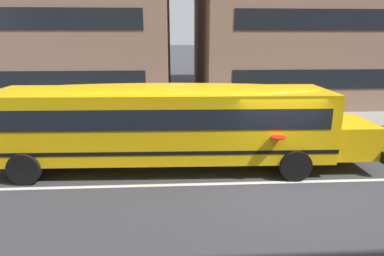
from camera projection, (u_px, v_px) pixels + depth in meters
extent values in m
plane|color=#38383D|center=(279.00, 182.00, 9.47)|extent=(400.00, 400.00, 0.00)
cube|color=gray|center=(234.00, 120.00, 16.67)|extent=(120.00, 3.00, 0.01)
cube|color=silver|center=(279.00, 182.00, 9.47)|extent=(110.00, 0.16, 0.01)
cube|color=yellow|center=(163.00, 122.00, 10.23)|extent=(10.60, 2.65, 2.11)
cube|color=yellow|center=(344.00, 136.00, 10.56)|extent=(1.58, 2.05, 1.05)
cube|color=black|center=(365.00, 146.00, 10.68)|extent=(0.25, 2.40, 0.34)
cube|color=black|center=(0.00, 150.00, 10.31)|extent=(0.25, 2.40, 0.34)
cube|color=black|center=(163.00, 111.00, 10.13)|extent=(9.96, 2.68, 0.61)
cube|color=black|center=(163.00, 141.00, 10.40)|extent=(10.62, 2.68, 0.11)
ellipsoid|color=yellow|center=(162.00, 90.00, 9.94)|extent=(10.17, 2.45, 0.34)
cylinder|color=red|center=(278.00, 137.00, 9.04)|extent=(0.43, 0.43, 0.03)
cylinder|color=black|center=(273.00, 141.00, 11.79)|extent=(0.96, 0.29, 0.96)
cylinder|color=black|center=(295.00, 165.00, 9.49)|extent=(0.96, 0.29, 0.96)
cylinder|color=black|center=(56.00, 143.00, 11.55)|extent=(0.96, 0.29, 0.96)
cylinder|color=black|center=(24.00, 169.00, 9.25)|extent=(0.96, 0.29, 0.96)
cube|color=black|center=(25.00, 81.00, 16.98)|extent=(12.90, 0.04, 1.10)
cube|color=black|center=(16.00, 19.00, 16.10)|extent=(12.90, 0.04, 1.10)
cube|color=black|center=(352.00, 79.00, 17.94)|extent=(13.69, 0.04, 1.10)
cube|color=black|center=(360.00, 20.00, 17.07)|extent=(13.69, 0.04, 1.10)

